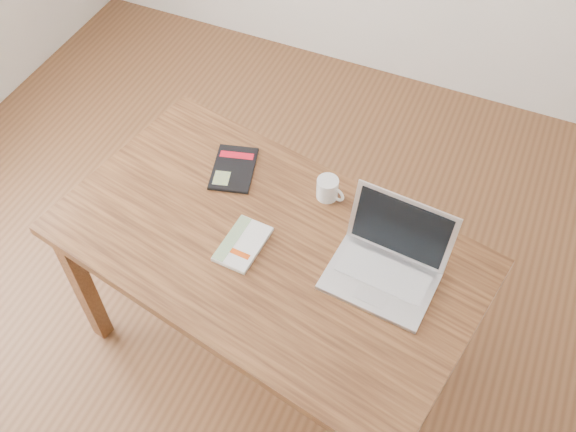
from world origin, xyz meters
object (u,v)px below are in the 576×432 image
at_px(desk, 267,259).
at_px(laptop, 387,262).
at_px(black_guidebook, 234,168).
at_px(white_guidebook, 243,244).
at_px(coffee_mug, 328,188).

xyz_separation_m(desk, laptop, (0.39, 0.05, 0.14)).
xyz_separation_m(desk, black_guidebook, (-0.25, 0.25, 0.10)).
relative_size(white_guidebook, coffee_mug, 1.92).
relative_size(desk, white_guidebook, 7.36).
xyz_separation_m(white_guidebook, coffee_mug, (0.18, 0.31, 0.03)).
height_order(black_guidebook, laptop, laptop).
relative_size(desk, black_guidebook, 6.12).
relative_size(laptop, coffee_mug, 3.30).
height_order(desk, white_guidebook, white_guidebook).
height_order(laptop, coffee_mug, laptop).
distance_m(white_guidebook, coffee_mug, 0.36).
distance_m(desk, coffee_mug, 0.32).
bearing_deg(white_guidebook, desk, 33.26).
relative_size(white_guidebook, black_guidebook, 0.83).
height_order(desk, coffee_mug, coffee_mug).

